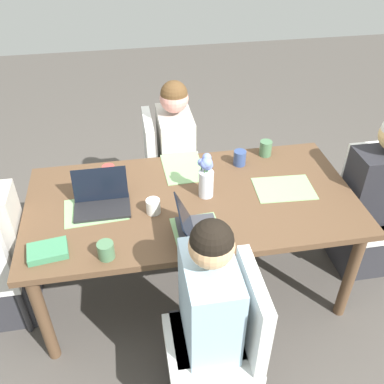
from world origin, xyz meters
TOP-DOWN VIEW (x-y plane):
  - ground_plane at (0.00, 0.00)m, footprint 10.00×10.00m
  - dining_table at (0.00, 0.00)m, footprint 1.97×0.99m
  - chair_near_left_near at (0.03, -0.80)m, footprint 0.44×0.44m
  - person_near_left_near at (-0.04, -0.74)m, footprint 0.36×0.40m
  - chair_head_right_left_far at (1.29, 0.06)m, footprint 0.44×0.44m
  - person_head_right_left_far at (1.23, -0.01)m, footprint 0.40×0.36m
  - chair_far_right_near at (-0.07, 0.78)m, footprint 0.44×0.44m
  - person_far_right_near at (0.00, 0.72)m, footprint 0.36×0.40m
  - flower_vase at (0.09, 0.02)m, footprint 0.09×0.10m
  - placemat_near_left_near at (-0.02, -0.34)m, footprint 0.28×0.37m
  - placemat_head_left_left_mid at (-0.57, -0.01)m, footprint 0.38×0.28m
  - placemat_head_right_left_far at (0.58, -0.00)m, footprint 0.37×0.28m
  - placemat_far_right_near at (0.00, 0.34)m, footprint 0.27×0.37m
  - laptop_near_left_near at (-0.04, -0.33)m, footprint 0.22×0.32m
  - laptop_head_left_left_mid at (-0.53, 0.02)m, footprint 0.32×0.22m
  - coffee_mug_near_left at (-0.48, 0.32)m, footprint 0.08×0.08m
  - coffee_mug_near_right at (-0.51, -0.40)m, footprint 0.09×0.09m
  - coffee_mug_centre_left at (0.58, 0.40)m, footprint 0.08×0.08m
  - coffee_mug_centre_right at (-0.24, -0.09)m, footprint 0.08×0.08m
  - coffee_mug_far_left at (0.38, 0.31)m, footprint 0.08×0.08m
  - book_red_cover at (-0.81, -0.33)m, footprint 0.22×0.17m

SIDE VIEW (x-z plane):
  - ground_plane at x=0.00m, z-range 0.00..0.00m
  - chair_near_left_near at x=0.03m, z-range 0.05..0.95m
  - chair_head_right_left_far at x=1.29m, z-range 0.05..0.95m
  - chair_far_right_near at x=-0.07m, z-range 0.05..0.95m
  - person_near_left_near at x=-0.04m, z-range -0.07..1.12m
  - person_head_right_left_far at x=1.23m, z-range -0.07..1.12m
  - person_far_right_near at x=0.00m, z-range -0.07..1.12m
  - dining_table at x=0.00m, z-range 0.30..1.05m
  - placemat_near_left_near at x=-0.02m, z-range 0.75..0.75m
  - placemat_head_left_left_mid at x=-0.57m, z-range 0.75..0.75m
  - placemat_head_right_left_far at x=0.58m, z-range 0.75..0.75m
  - placemat_far_right_near at x=0.00m, z-range 0.75..0.75m
  - book_red_cover at x=-0.81m, z-range 0.75..0.79m
  - coffee_mug_near_left at x=-0.48m, z-range 0.75..0.83m
  - laptop_near_left_near at x=-0.04m, z-range 0.69..0.89m
  - coffee_mug_centre_right at x=-0.24m, z-range 0.75..0.84m
  - laptop_head_left_left_mid at x=-0.53m, z-range 0.69..0.90m
  - coffee_mug_near_right at x=-0.51m, z-range 0.75..0.84m
  - coffee_mug_far_left at x=0.38m, z-range 0.75..0.85m
  - coffee_mug_centre_left at x=0.58m, z-range 0.75..0.85m
  - flower_vase at x=0.09m, z-range 0.75..1.03m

